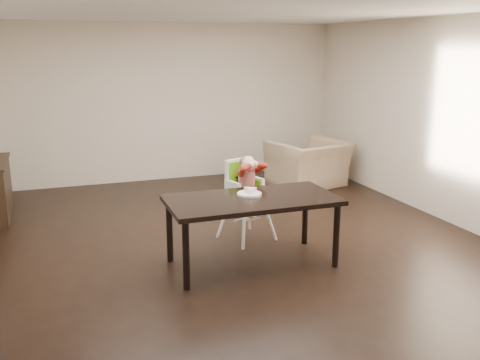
% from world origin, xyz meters
% --- Properties ---
extents(ground, '(7.00, 7.00, 0.00)m').
position_xyz_m(ground, '(0.00, 0.00, 0.00)').
color(ground, black).
rests_on(ground, ground).
extents(room_walls, '(6.02, 7.02, 2.71)m').
position_xyz_m(room_walls, '(0.00, 0.00, 1.86)').
color(room_walls, beige).
rests_on(room_walls, ground).
extents(dining_table, '(1.80, 0.90, 0.75)m').
position_xyz_m(dining_table, '(-0.01, -0.63, 0.67)').
color(dining_table, black).
rests_on(dining_table, ground).
extents(high_chair, '(0.55, 0.55, 1.04)m').
position_xyz_m(high_chair, '(0.20, 0.15, 0.73)').
color(high_chair, white).
rests_on(high_chair, ground).
extents(plate, '(0.31, 0.31, 0.08)m').
position_xyz_m(plate, '(0.00, -0.51, 0.78)').
color(plate, white).
rests_on(plate, dining_table).
extents(armchair, '(1.33, 1.03, 1.03)m').
position_xyz_m(armchair, '(2.08, 2.18, 0.52)').
color(armchair, tan).
rests_on(armchair, ground).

